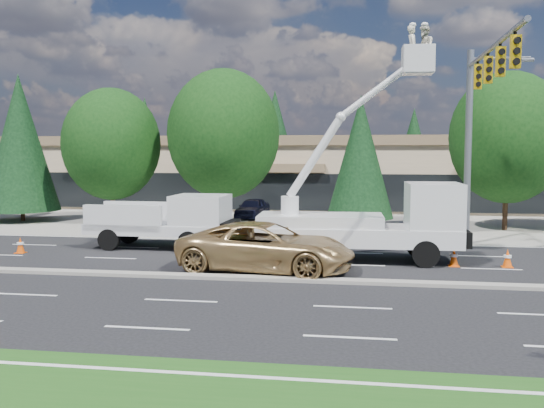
% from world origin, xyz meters
% --- Properties ---
extents(ground, '(140.00, 140.00, 0.00)m').
position_xyz_m(ground, '(0.00, 0.00, 0.00)').
color(ground, black).
rests_on(ground, ground).
extents(concrete_apron, '(140.00, 22.00, 0.01)m').
position_xyz_m(concrete_apron, '(0.00, 20.00, 0.01)').
color(concrete_apron, gray).
rests_on(concrete_apron, ground).
extents(road_median, '(120.00, 0.55, 0.12)m').
position_xyz_m(road_median, '(0.00, 0.00, 0.06)').
color(road_median, gray).
rests_on(road_median, ground).
extents(strip_mall, '(50.40, 15.40, 5.50)m').
position_xyz_m(strip_mall, '(0.00, 29.97, 2.83)').
color(strip_mall, tan).
rests_on(strip_mall, ground).
extents(tree_front_b, '(4.64, 4.64, 9.15)m').
position_xyz_m(tree_front_b, '(-16.00, 15.00, 4.91)').
color(tree_front_b, '#332114').
rests_on(tree_front_b, ground).
extents(tree_front_c, '(5.92, 5.92, 8.21)m').
position_xyz_m(tree_front_c, '(-10.00, 15.00, 4.81)').
color(tree_front_c, '#332114').
rests_on(tree_front_c, ground).
extents(tree_front_d, '(6.64, 6.64, 9.21)m').
position_xyz_m(tree_front_d, '(-3.00, 15.00, 5.39)').
color(tree_front_d, '#332114').
rests_on(tree_front_d, ground).
extents(tree_front_e, '(3.83, 3.83, 7.56)m').
position_xyz_m(tree_front_e, '(5.00, 15.00, 4.05)').
color(tree_front_e, '#332114').
rests_on(tree_front_e, ground).
extents(tree_front_f, '(6.32, 6.32, 8.76)m').
position_xyz_m(tree_front_f, '(13.00, 15.00, 5.13)').
color(tree_front_f, '#332114').
rests_on(tree_front_f, ground).
extents(tree_back_a, '(5.11, 5.11, 10.07)m').
position_xyz_m(tree_back_a, '(-18.00, 42.00, 5.40)').
color(tree_back_a, '#332114').
rests_on(tree_back_a, ground).
extents(tree_back_b, '(5.38, 5.38, 10.60)m').
position_xyz_m(tree_back_b, '(-4.00, 42.00, 5.69)').
color(tree_back_b, '#332114').
rests_on(tree_back_b, ground).
extents(tree_back_c, '(4.38, 4.38, 8.63)m').
position_xyz_m(tree_back_c, '(10.00, 42.00, 4.63)').
color(tree_back_c, '#332114').
rests_on(tree_back_c, ground).
extents(tree_back_d, '(4.72, 4.72, 9.31)m').
position_xyz_m(tree_back_d, '(22.00, 42.00, 5.00)').
color(tree_back_d, '#332114').
rests_on(tree_back_d, ground).
extents(signal_mast, '(2.76, 10.16, 9.00)m').
position_xyz_m(signal_mast, '(10.03, 7.04, 6.06)').
color(signal_mast, gray).
rests_on(signal_mast, ground).
extents(utility_pickup, '(6.43, 2.70, 2.43)m').
position_xyz_m(utility_pickup, '(-3.48, 6.10, 1.00)').
color(utility_pickup, silver).
rests_on(utility_pickup, ground).
extents(bucket_truck, '(8.34, 2.95, 9.32)m').
position_xyz_m(bucket_truck, '(5.64, 4.23, 1.96)').
color(bucket_truck, silver).
rests_on(bucket_truck, ground).
extents(traffic_cone_a, '(0.40, 0.40, 0.70)m').
position_xyz_m(traffic_cone_a, '(-9.37, 3.83, 0.34)').
color(traffic_cone_a, '#E74D07').
rests_on(traffic_cone_a, ground).
extents(traffic_cone_b, '(0.40, 0.40, 0.70)m').
position_xyz_m(traffic_cone_b, '(-0.66, 3.29, 0.34)').
color(traffic_cone_b, '#E74D07').
rests_on(traffic_cone_b, ground).
extents(traffic_cone_c, '(0.40, 0.40, 0.70)m').
position_xyz_m(traffic_cone_c, '(0.19, 4.02, 0.34)').
color(traffic_cone_c, '#E74D07').
rests_on(traffic_cone_c, ground).
extents(traffic_cone_d, '(0.40, 0.40, 0.70)m').
position_xyz_m(traffic_cone_d, '(8.69, 3.58, 0.34)').
color(traffic_cone_d, '#E74D07').
rests_on(traffic_cone_d, ground).
extents(traffic_cone_e, '(0.40, 0.40, 0.70)m').
position_xyz_m(traffic_cone_e, '(10.66, 3.68, 0.34)').
color(traffic_cone_e, '#E74D07').
rests_on(traffic_cone_e, ground).
extents(minivan, '(6.74, 3.71, 1.79)m').
position_xyz_m(minivan, '(1.76, 1.57, 0.89)').
color(minivan, tan).
rests_on(minivan, ground).
extents(parked_car_west, '(2.00, 4.05, 1.33)m').
position_xyz_m(parked_car_west, '(-2.00, 18.77, 0.66)').
color(parked_car_west, black).
rests_on(parked_car_west, ground).
extents(parked_car_east, '(1.94, 4.83, 1.56)m').
position_xyz_m(parked_car_east, '(4.37, 20.41, 0.78)').
color(parked_car_east, black).
rests_on(parked_car_east, ground).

